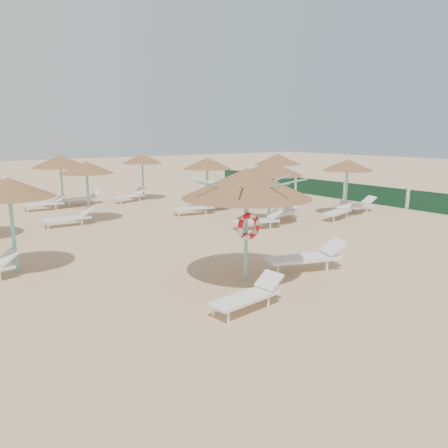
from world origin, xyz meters
TOP-DOWN VIEW (x-y plane):
  - ground at (0.00, 0.00)m, footprint 120.00×120.00m
  - main_palapa at (0.18, 0.14)m, footprint 3.30×3.30m
  - lounger_main_a at (-0.92, -1.35)m, footprint 1.92×0.78m
  - lounger_main_b at (2.22, -0.14)m, footprint 2.36×1.38m
  - palapa_field at (1.77, 10.13)m, footprint 19.40×13.49m
  - windbreak_fence at (14.00, 9.96)m, footprint 0.08×19.84m

SIDE VIEW (x-z plane):
  - ground at x=0.00m, z-range 0.00..0.00m
  - lounger_main_a at x=-0.92m, z-range -0.02..0.66m
  - lounger_main_b at x=2.22m, z-range -0.02..0.80m
  - windbreak_fence at x=14.00m, z-range -0.05..1.05m
  - palapa_field at x=1.77m, z-range 0.93..3.65m
  - main_palapa at x=0.18m, z-range 1.09..4.06m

